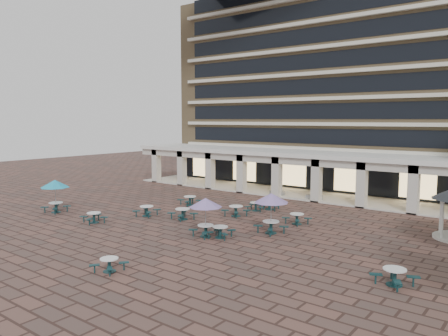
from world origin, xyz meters
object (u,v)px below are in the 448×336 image
(picnic_table_2, at_px, (220,231))
(planter_right, at_px, (314,196))
(picnic_table_0, at_px, (94,217))
(planter_left, at_px, (277,191))
(picnic_table_1, at_px, (109,264))

(picnic_table_2, distance_m, planter_right, 15.62)
(picnic_table_2, relative_size, planter_right, 1.28)
(picnic_table_0, height_order, planter_left, planter_left)
(picnic_table_1, xyz_separation_m, planter_left, (-4.49, 23.90, 0.06))
(picnic_table_0, xyz_separation_m, picnic_table_1, (9.35, -5.85, -0.05))
(picnic_table_2, relative_size, planter_left, 1.28)
(picnic_table_2, bearing_deg, planter_right, 80.59)
(picnic_table_1, height_order, picnic_table_2, picnic_table_2)
(planter_left, bearing_deg, planter_right, 0.00)
(picnic_table_2, xyz_separation_m, planter_right, (-1.04, 15.59, -0.03))
(picnic_table_1, height_order, planter_left, planter_left)
(planter_left, bearing_deg, picnic_table_2, -72.13)
(planter_right, bearing_deg, picnic_table_2, -86.19)
(planter_left, bearing_deg, picnic_table_1, -79.36)
(planter_left, xyz_separation_m, planter_right, (3.99, 0.00, -0.05))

